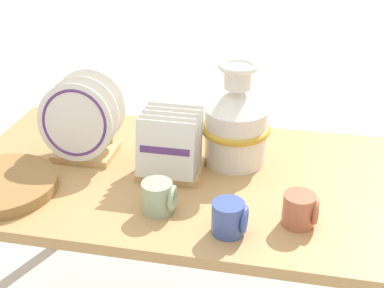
{
  "coord_description": "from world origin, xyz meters",
  "views": [
    {
      "loc": [
        0.29,
        -1.42,
        1.52
      ],
      "look_at": [
        0.0,
        0.0,
        0.76
      ],
      "focal_mm": 50.0,
      "sensor_mm": 36.0,
      "label": 1
    }
  ],
  "objects_px": {
    "mug_sage_glaze": "(159,197)",
    "mug_terracotta_glaze": "(300,210)",
    "wicker_charger_stack": "(1,185)",
    "ceramic_vase": "(236,123)",
    "mug_cobalt_glaze": "(230,218)",
    "dish_rack_round_plates": "(82,126)",
    "dish_rack_square_plates": "(170,151)"
  },
  "relations": [
    {
      "from": "mug_sage_glaze",
      "to": "wicker_charger_stack",
      "type": "bearing_deg",
      "value": 178.91
    },
    {
      "from": "dish_rack_square_plates",
      "to": "mug_terracotta_glaze",
      "type": "relative_size",
      "value": 2.14
    },
    {
      "from": "ceramic_vase",
      "to": "mug_terracotta_glaze",
      "type": "xyz_separation_m",
      "value": [
        0.22,
        -0.32,
        -0.09
      ]
    },
    {
      "from": "dish_rack_square_plates",
      "to": "wicker_charger_stack",
      "type": "distance_m",
      "value": 0.52
    },
    {
      "from": "mug_sage_glaze",
      "to": "ceramic_vase",
      "type": "bearing_deg",
      "value": 63.08
    },
    {
      "from": "wicker_charger_stack",
      "to": "mug_terracotta_glaze",
      "type": "xyz_separation_m",
      "value": [
        0.88,
        0.01,
        0.03
      ]
    },
    {
      "from": "mug_sage_glaze",
      "to": "mug_cobalt_glaze",
      "type": "bearing_deg",
      "value": -15.7
    },
    {
      "from": "dish_rack_round_plates",
      "to": "mug_sage_glaze",
      "type": "bearing_deg",
      "value": -38.32
    },
    {
      "from": "dish_rack_square_plates",
      "to": "mug_cobalt_glaze",
      "type": "relative_size",
      "value": 2.14
    },
    {
      "from": "ceramic_vase",
      "to": "dish_rack_square_plates",
      "type": "distance_m",
      "value": 0.23
    },
    {
      "from": "mug_sage_glaze",
      "to": "mug_terracotta_glaze",
      "type": "height_order",
      "value": "same"
    },
    {
      "from": "dish_rack_round_plates",
      "to": "mug_sage_glaze",
      "type": "distance_m",
      "value": 0.42
    },
    {
      "from": "mug_sage_glaze",
      "to": "dish_rack_round_plates",
      "type": "bearing_deg",
      "value": 141.68
    },
    {
      "from": "wicker_charger_stack",
      "to": "mug_cobalt_glaze",
      "type": "relative_size",
      "value": 3.5
    },
    {
      "from": "dish_rack_square_plates",
      "to": "mug_cobalt_glaze",
      "type": "bearing_deg",
      "value": -50.05
    },
    {
      "from": "dish_rack_round_plates",
      "to": "dish_rack_square_plates",
      "type": "relative_size",
      "value": 1.35
    },
    {
      "from": "ceramic_vase",
      "to": "wicker_charger_stack",
      "type": "xyz_separation_m",
      "value": [
        -0.66,
        -0.32,
        -0.12
      ]
    },
    {
      "from": "mug_cobalt_glaze",
      "to": "mug_terracotta_glaze",
      "type": "bearing_deg",
      "value": 22.7
    },
    {
      "from": "wicker_charger_stack",
      "to": "mug_sage_glaze",
      "type": "bearing_deg",
      "value": -1.09
    },
    {
      "from": "ceramic_vase",
      "to": "mug_sage_glaze",
      "type": "bearing_deg",
      "value": -116.92
    },
    {
      "from": "wicker_charger_stack",
      "to": "dish_rack_square_plates",
      "type": "bearing_deg",
      "value": 23.21
    },
    {
      "from": "wicker_charger_stack",
      "to": "mug_terracotta_glaze",
      "type": "distance_m",
      "value": 0.88
    },
    {
      "from": "mug_sage_glaze",
      "to": "dish_rack_square_plates",
      "type": "bearing_deg",
      "value": 94.99
    },
    {
      "from": "dish_rack_round_plates",
      "to": "dish_rack_square_plates",
      "type": "distance_m",
      "value": 0.31
    },
    {
      "from": "ceramic_vase",
      "to": "wicker_charger_stack",
      "type": "height_order",
      "value": "ceramic_vase"
    },
    {
      "from": "mug_terracotta_glaze",
      "to": "dish_rack_round_plates",
      "type": "bearing_deg",
      "value": 161.46
    },
    {
      "from": "ceramic_vase",
      "to": "dish_rack_square_plates",
      "type": "bearing_deg",
      "value": -147.13
    },
    {
      "from": "dish_rack_square_plates",
      "to": "mug_sage_glaze",
      "type": "relative_size",
      "value": 2.14
    },
    {
      "from": "dish_rack_round_plates",
      "to": "wicker_charger_stack",
      "type": "xyz_separation_m",
      "value": [
        -0.17,
        -0.25,
        -0.09
      ]
    },
    {
      "from": "dish_rack_round_plates",
      "to": "wicker_charger_stack",
      "type": "height_order",
      "value": "dish_rack_round_plates"
    },
    {
      "from": "dish_rack_round_plates",
      "to": "dish_rack_square_plates",
      "type": "bearing_deg",
      "value": -8.36
    },
    {
      "from": "dish_rack_round_plates",
      "to": "mug_terracotta_glaze",
      "type": "distance_m",
      "value": 0.76
    }
  ]
}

